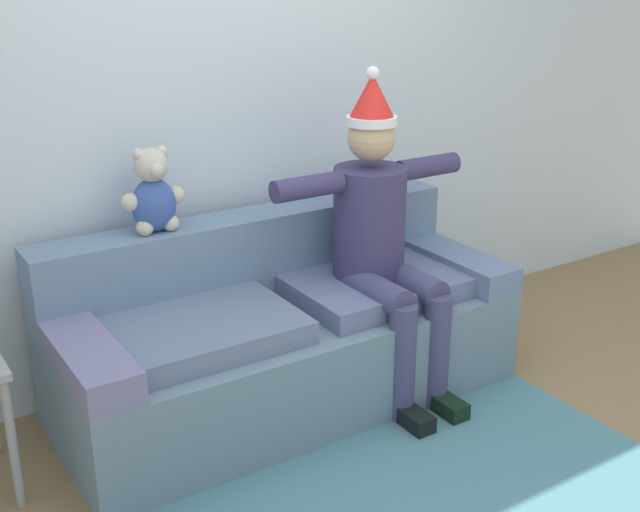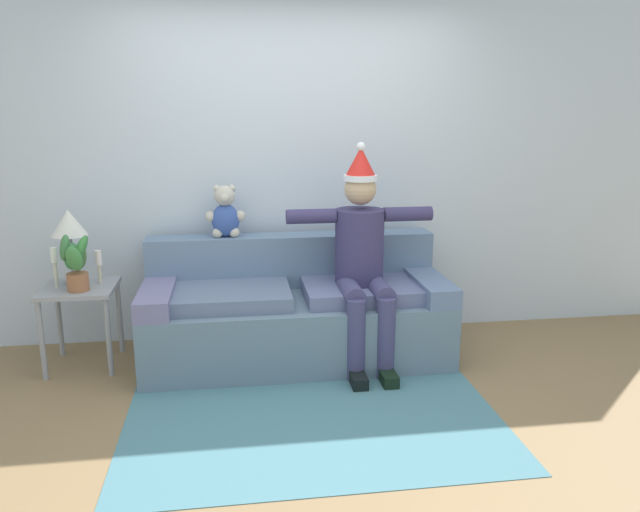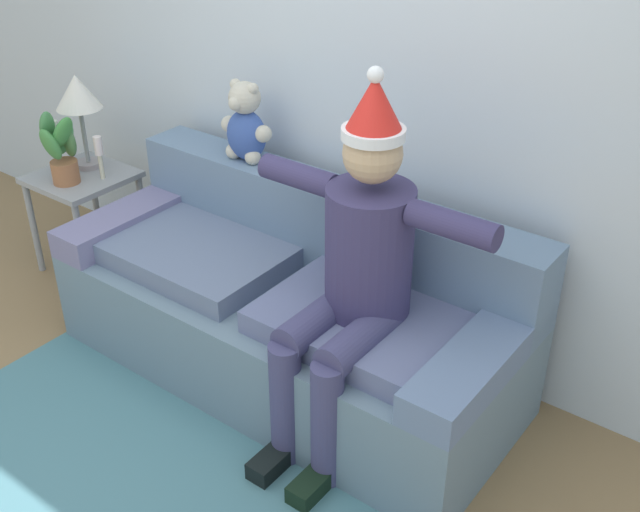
{
  "view_description": "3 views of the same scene",
  "coord_description": "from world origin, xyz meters",
  "px_view_note": "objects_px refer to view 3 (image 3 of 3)",
  "views": [
    {
      "loc": [
        -1.69,
        -1.91,
        1.96
      ],
      "look_at": [
        0.12,
        0.89,
        0.73
      ],
      "focal_mm": 44.84,
      "sensor_mm": 36.0,
      "label": 1
    },
    {
      "loc": [
        -0.42,
        -3.11,
        1.74
      ],
      "look_at": [
        0.16,
        0.9,
        0.77
      ],
      "focal_mm": 34.25,
      "sensor_mm": 36.0,
      "label": 2
    },
    {
      "loc": [
        1.85,
        -1.2,
        2.29
      ],
      "look_at": [
        0.29,
        0.86,
        0.78
      ],
      "focal_mm": 43.54,
      "sensor_mm": 36.0,
      "label": 3
    }
  ],
  "objects_px": {
    "person_seated": "(355,269)",
    "candle_tall": "(56,138)",
    "teddy_bear": "(246,125)",
    "side_table": "(84,191)",
    "couch": "(292,308)",
    "table_lamp": "(78,96)",
    "candle_short": "(99,152)",
    "potted_plant": "(61,148)"
  },
  "relations": [
    {
      "from": "person_seated",
      "to": "candle_tall",
      "type": "height_order",
      "value": "person_seated"
    },
    {
      "from": "teddy_bear",
      "to": "side_table",
      "type": "bearing_deg",
      "value": -166.68
    },
    {
      "from": "couch",
      "to": "teddy_bear",
      "type": "relative_size",
      "value": 5.53
    },
    {
      "from": "table_lamp",
      "to": "couch",
      "type": "bearing_deg",
      "value": -4.81
    },
    {
      "from": "side_table",
      "to": "candle_tall",
      "type": "relative_size",
      "value": 2.05
    },
    {
      "from": "side_table",
      "to": "candle_tall",
      "type": "bearing_deg",
      "value": -171.56
    },
    {
      "from": "candle_short",
      "to": "potted_plant",
      "type": "bearing_deg",
      "value": -128.61
    },
    {
      "from": "couch",
      "to": "candle_short",
      "type": "height_order",
      "value": "couch"
    },
    {
      "from": "couch",
      "to": "table_lamp",
      "type": "bearing_deg",
      "value": 175.19
    },
    {
      "from": "couch",
      "to": "side_table",
      "type": "height_order",
      "value": "couch"
    },
    {
      "from": "couch",
      "to": "side_table",
      "type": "bearing_deg",
      "value": 178.76
    },
    {
      "from": "teddy_bear",
      "to": "side_table",
      "type": "relative_size",
      "value": 0.67
    },
    {
      "from": "table_lamp",
      "to": "candle_tall",
      "type": "distance_m",
      "value": 0.26
    },
    {
      "from": "couch",
      "to": "potted_plant",
      "type": "height_order",
      "value": "potted_plant"
    },
    {
      "from": "candle_tall",
      "to": "potted_plant",
      "type": "bearing_deg",
      "value": -28.99
    },
    {
      "from": "potted_plant",
      "to": "candle_tall",
      "type": "relative_size",
      "value": 1.43
    },
    {
      "from": "teddy_bear",
      "to": "potted_plant",
      "type": "xyz_separation_m",
      "value": [
        -0.98,
        -0.34,
        -0.24
      ]
    },
    {
      "from": "person_seated",
      "to": "side_table",
      "type": "relative_size",
      "value": 2.67
    },
    {
      "from": "couch",
      "to": "table_lamp",
      "type": "xyz_separation_m",
      "value": [
        -1.53,
        0.13,
        0.64
      ]
    },
    {
      "from": "person_seated",
      "to": "couch",
      "type": "bearing_deg",
      "value": 159.82
    },
    {
      "from": "couch",
      "to": "person_seated",
      "type": "height_order",
      "value": "person_seated"
    },
    {
      "from": "side_table",
      "to": "candle_tall",
      "type": "xyz_separation_m",
      "value": [
        -0.13,
        -0.02,
        0.28
      ]
    },
    {
      "from": "couch",
      "to": "candle_short",
      "type": "relative_size",
      "value": 8.96
    },
    {
      "from": "person_seated",
      "to": "table_lamp",
      "type": "bearing_deg",
      "value": 171.58
    },
    {
      "from": "couch",
      "to": "candle_tall",
      "type": "xyz_separation_m",
      "value": [
        -1.61,
        0.01,
        0.42
      ]
    },
    {
      "from": "table_lamp",
      "to": "candle_tall",
      "type": "xyz_separation_m",
      "value": [
        -0.08,
        -0.12,
        -0.22
      ]
    },
    {
      "from": "potted_plant",
      "to": "table_lamp",
      "type": "bearing_deg",
      "value": 109.17
    },
    {
      "from": "couch",
      "to": "potted_plant",
      "type": "relative_size",
      "value": 5.28
    },
    {
      "from": "candle_short",
      "to": "side_table",
      "type": "bearing_deg",
      "value": -163.47
    },
    {
      "from": "couch",
      "to": "teddy_bear",
      "type": "distance_m",
      "value": 0.87
    },
    {
      "from": "couch",
      "to": "teddy_bear",
      "type": "bearing_deg",
      "value": 150.62
    },
    {
      "from": "teddy_bear",
      "to": "side_table",
      "type": "distance_m",
      "value": 1.16
    },
    {
      "from": "table_lamp",
      "to": "side_table",
      "type": "bearing_deg",
      "value": -62.04
    },
    {
      "from": "table_lamp",
      "to": "potted_plant",
      "type": "relative_size",
      "value": 1.28
    },
    {
      "from": "couch",
      "to": "person_seated",
      "type": "xyz_separation_m",
      "value": [
        0.45,
        -0.16,
        0.45
      ]
    },
    {
      "from": "teddy_bear",
      "to": "table_lamp",
      "type": "xyz_separation_m",
      "value": [
        -1.05,
        -0.14,
        -0.04
      ]
    },
    {
      "from": "potted_plant",
      "to": "candle_tall",
      "type": "xyz_separation_m",
      "value": [
        -0.15,
        0.09,
        -0.01
      ]
    },
    {
      "from": "couch",
      "to": "table_lamp",
      "type": "height_order",
      "value": "table_lamp"
    },
    {
      "from": "teddy_bear",
      "to": "table_lamp",
      "type": "height_order",
      "value": "teddy_bear"
    },
    {
      "from": "person_seated",
      "to": "teddy_bear",
      "type": "xyz_separation_m",
      "value": [
        -0.92,
        0.43,
        0.23
      ]
    },
    {
      "from": "teddy_bear",
      "to": "potted_plant",
      "type": "distance_m",
      "value": 1.07
    },
    {
      "from": "teddy_bear",
      "to": "candle_short",
      "type": "relative_size",
      "value": 1.62
    }
  ]
}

